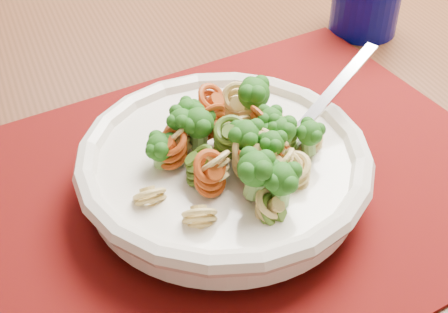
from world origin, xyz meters
TOP-DOWN VIEW (x-y plane):
  - dining_table at (-0.44, -0.57)m, footprint 1.59×1.15m
  - placemat at (-0.50, -0.69)m, footprint 0.50×0.40m
  - pasta_bowl at (-0.51, -0.69)m, footprint 0.26×0.26m
  - pasta_broccoli_heap at (-0.51, -0.69)m, footprint 0.22×0.22m
  - fork at (-0.47, -0.71)m, footprint 0.18×0.07m

SIDE VIEW (x-z plane):
  - dining_table at x=-0.44m, z-range 0.28..1.02m
  - placemat at x=-0.50m, z-range 0.74..0.74m
  - pasta_bowl at x=-0.51m, z-range 0.75..0.80m
  - fork at x=-0.47m, z-range 0.75..0.83m
  - pasta_broccoli_heap at x=-0.51m, z-range 0.76..0.82m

